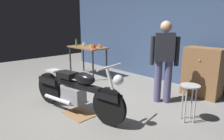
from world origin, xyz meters
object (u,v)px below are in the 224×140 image
object	(u,v)px
shop_stool	(190,93)
mug_red_diner	(94,47)
person_standing	(164,59)
motorcycle	(76,90)
mug_orange_travel	(100,46)
bottle	(76,43)
mug_yellow_tall	(91,46)
wooden_dresser	(203,72)
mug_white_ceramic	(84,44)

from	to	relation	value
shop_stool	mug_red_diner	bearing A→B (deg)	170.66
person_standing	motorcycle	bearing A→B (deg)	29.96
person_standing	mug_orange_travel	distance (m)	2.43
mug_red_diner	bottle	size ratio (longest dim) A/B	0.48
mug_orange_travel	mug_yellow_tall	bearing A→B (deg)	-110.64
shop_stool	wooden_dresser	world-z (taller)	wooden_dresser
mug_red_diner	mug_orange_travel	bearing A→B (deg)	99.23
person_standing	mug_white_ceramic	distance (m)	3.08
mug_red_diner	mug_yellow_tall	bearing A→B (deg)	-178.06
person_standing	shop_stool	size ratio (longest dim) A/B	2.61
person_standing	mug_yellow_tall	size ratio (longest dim) A/B	14.23
shop_stool	mug_white_ceramic	bearing A→B (deg)	170.30
wooden_dresser	mug_orange_travel	world-z (taller)	wooden_dresser
motorcycle	person_standing	xyz separation A→B (m)	(0.79, 1.61, 0.48)
mug_white_ceramic	person_standing	bearing A→B (deg)	-4.48
motorcycle	bottle	world-z (taller)	bottle
mug_yellow_tall	person_standing	bearing A→B (deg)	-2.20
mug_white_ceramic	bottle	xyz separation A→B (m)	(-0.18, -0.16, 0.04)
wooden_dresser	mug_orange_travel	xyz separation A→B (m)	(-2.82, -0.61, 0.39)
mug_yellow_tall	bottle	distance (m)	0.74
mug_white_ceramic	mug_red_diner	distance (m)	0.71
person_standing	wooden_dresser	size ratio (longest dim) A/B	1.52
shop_stool	mug_white_ceramic	world-z (taller)	mug_white_ceramic
person_standing	mug_orange_travel	bearing A→B (deg)	-41.86
mug_yellow_tall	bottle	size ratio (longest dim) A/B	0.49
shop_stool	wooden_dresser	distance (m)	1.41
bottle	mug_red_diner	bearing A→B (deg)	1.56
motorcycle	mug_yellow_tall	size ratio (longest dim) A/B	18.50
mug_yellow_tall	bottle	bearing A→B (deg)	-178.51
motorcycle	mug_orange_travel	size ratio (longest dim) A/B	18.26
mug_orange_travel	mug_red_diner	bearing A→B (deg)	-80.77
mug_red_diner	mug_white_ceramic	bearing A→B (deg)	168.69
wooden_dresser	mug_red_diner	size ratio (longest dim) A/B	9.51
person_standing	mug_orange_travel	world-z (taller)	person_standing
bottle	mug_yellow_tall	bearing A→B (deg)	1.49
motorcycle	wooden_dresser	xyz separation A→B (m)	(1.21, 2.56, 0.10)
shop_stool	mug_white_ceramic	distance (m)	3.92
mug_red_diner	bottle	xyz separation A→B (m)	(-0.88, -0.02, 0.05)
shop_stool	bottle	world-z (taller)	bottle
mug_white_ceramic	mug_orange_travel	distance (m)	0.67
shop_stool	mug_red_diner	distance (m)	3.22
wooden_dresser	bottle	world-z (taller)	bottle
wooden_dresser	mug_orange_travel	distance (m)	2.91
wooden_dresser	bottle	distance (m)	3.79
motorcycle	shop_stool	xyz separation A→B (m)	(1.57, 1.19, 0.05)
wooden_dresser	mug_white_ceramic	world-z (taller)	wooden_dresser
wooden_dresser	mug_yellow_tall	xyz separation A→B (m)	(-2.92, -0.85, 0.40)
mug_red_diner	motorcycle	bearing A→B (deg)	-47.35
shop_stool	mug_white_ceramic	size ratio (longest dim) A/B	5.72
mug_yellow_tall	mug_orange_travel	bearing A→B (deg)	69.36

